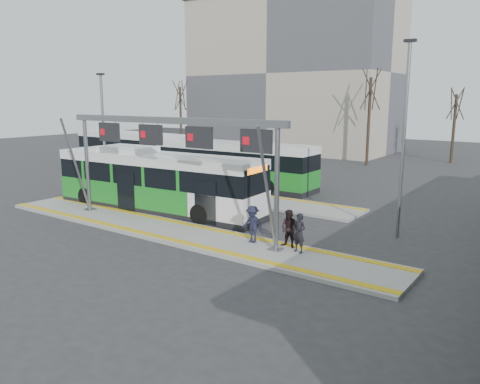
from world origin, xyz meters
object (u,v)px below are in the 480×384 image
object	(u,v)px
gantry	(168,140)
passenger_a	(299,233)
hero_bus	(157,182)
passenger_c	(252,224)
passenger_b	(289,229)

from	to	relation	value
gantry	passenger_a	bearing A→B (deg)	2.66
hero_bus	passenger_a	bearing A→B (deg)	-16.05
hero_bus	passenger_c	world-z (taller)	hero_bus
gantry	passenger_c	world-z (taller)	gantry
passenger_b	passenger_c	xyz separation A→B (m)	(-1.61, -0.32, 0.01)
gantry	passenger_a	size ratio (longest dim) A/B	8.18
hero_bus	passenger_b	bearing A→B (deg)	-14.96
passenger_b	passenger_c	distance (m)	1.64
passenger_a	passenger_c	size ratio (longest dim) A/B	1.00
gantry	hero_bus	distance (m)	5.04
hero_bus	passenger_b	size ratio (longest dim) A/B	8.20
passenger_b	gantry	bearing A→B (deg)	-172.56
hero_bus	passenger_b	distance (m)	9.76
gantry	passenger_a	distance (m)	7.54
passenger_b	hero_bus	bearing A→B (deg)	170.24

